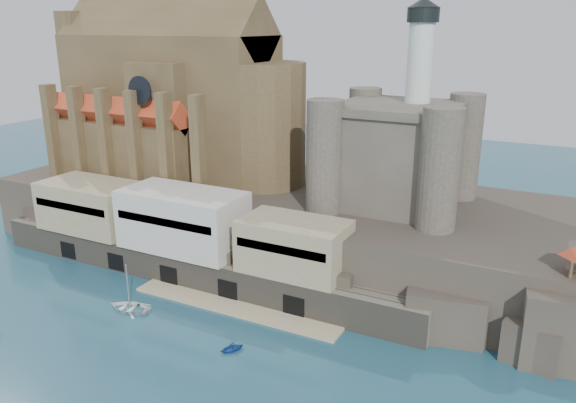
% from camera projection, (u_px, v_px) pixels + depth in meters
% --- Properties ---
extents(ground, '(300.00, 300.00, 0.00)m').
position_uv_depth(ground, '(128.00, 377.00, 59.64)').
color(ground, navy).
rests_on(ground, ground).
extents(promontory, '(100.00, 36.00, 10.00)m').
position_uv_depth(promontory, '(293.00, 222.00, 91.58)').
color(promontory, '#2C2721').
rests_on(promontory, ground).
extents(quay, '(70.00, 12.00, 13.05)m').
position_uv_depth(quay, '(181.00, 238.00, 81.78)').
color(quay, '#605A4D').
rests_on(quay, ground).
extents(church, '(47.00, 25.93, 30.51)m').
position_uv_depth(church, '(178.00, 105.00, 98.90)').
color(church, '#4B3B23').
rests_on(church, promontory).
extents(castle_keep, '(21.20, 21.20, 29.30)m').
position_uv_depth(castle_keep, '(398.00, 149.00, 81.87)').
color(castle_keep, '#484238').
rests_on(castle_keep, promontory).
extents(boat_6, '(1.67, 4.25, 5.80)m').
position_uv_depth(boat_6, '(130.00, 309.00, 73.77)').
color(boat_6, white).
rests_on(boat_6, ground).
extents(boat_7, '(2.82, 2.59, 2.79)m').
position_uv_depth(boat_7, '(232.00, 351.00, 64.42)').
color(boat_7, '#164097').
rests_on(boat_7, ground).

